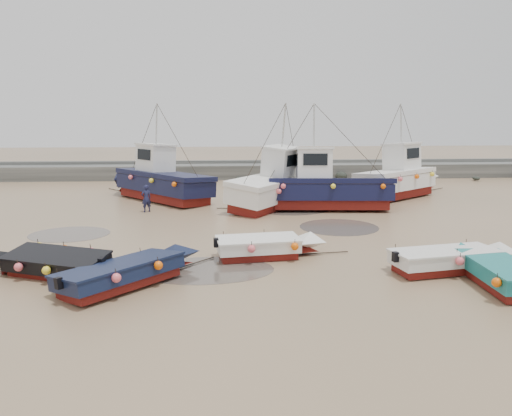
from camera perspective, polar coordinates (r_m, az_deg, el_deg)
The scene contains 16 objects.
ground at distance 21.72m, azimuth 1.98°, elevation -4.42°, with size 120.00×120.00×0.00m, color #9C7B5C.
seawall at distance 43.17m, azimuth -0.79°, elevation 4.24°, with size 60.00×4.92×1.50m.
puddle_a at distance 18.71m, azimuth -5.94°, elevation -7.04°, with size 5.21×5.21×0.01m, color #534A42.
puddle_b at distance 25.58m, azimuth 9.47°, elevation -2.16°, with size 4.00×4.00×0.01m, color #534A42.
puddle_c at distance 25.42m, azimuth -20.54°, elevation -2.81°, with size 3.80×3.80×0.01m, color #534A42.
puddle_d at distance 30.64m, azimuth 3.76°, elevation 0.17°, with size 5.45×5.45×0.01m, color #534A42.
dinghy_1 at distance 17.49m, azimuth -14.19°, elevation -6.80°, with size 5.16×5.34×1.43m.
dinghy_2 at distance 18.94m, azimuth 25.68°, elevation -6.16°, with size 2.15×5.88×1.43m.
dinghy_3 at distance 19.69m, azimuth 21.66°, elevation -5.23°, with size 6.19×2.39×1.43m.
dinghy_4 at distance 19.41m, azimuth -22.53°, elevation -5.51°, with size 5.83×3.09×1.43m.
dinghy_5 at distance 20.00m, azimuth 1.26°, elevation -4.13°, with size 5.55×2.12×1.43m.
cabin_boat_0 at distance 33.44m, azimuth -11.21°, elevation 3.20°, with size 8.16×8.65×6.22m.
cabin_boat_1 at distance 30.60m, azimuth 2.16°, elevation 2.73°, with size 6.74×8.77×6.22m.
cabin_boat_2 at distance 29.72m, azimuth 7.28°, elevation 2.36°, with size 10.44×3.42×6.22m.
cabin_boat_3 at distance 35.24m, azimuth 16.32°, elevation 3.46°, with size 8.04×6.45×6.22m.
person at distance 29.68m, azimuth -12.37°, elevation -0.43°, with size 0.58×0.38×1.59m, color #191C3C.
Camera 1 is at (-2.07, -20.82, 5.83)m, focal length 35.00 mm.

